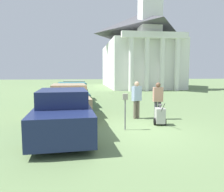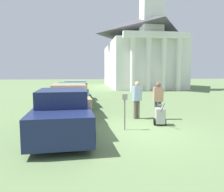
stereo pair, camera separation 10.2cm
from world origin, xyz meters
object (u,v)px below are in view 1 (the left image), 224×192
person_supervisor (158,98)px  parking_meter (125,105)px  parked_car_teal (72,95)px  parked_car_navy (63,113)px  equipment_cart (160,116)px  parked_car_tan (69,100)px  person_worker (137,98)px  church (139,45)px  parked_car_sage (74,91)px

person_supervisor → parking_meter: bearing=42.9°
parking_meter → parked_car_teal: bearing=109.3°
parked_car_navy → equipment_cart: parked_car_navy is taller
parking_meter → person_supervisor: bearing=41.7°
parked_car_navy → person_supervisor: person_supervisor is taller
parked_car_teal → equipment_cart: 6.87m
parked_car_tan → person_worker: 3.43m
parked_car_navy → parked_car_tan: size_ratio=0.95×
parked_car_tan → parking_meter: bearing=-60.0°
person_worker → equipment_cart: person_worker is taller
church → parked_car_tan: bearing=-113.5°
parked_car_sage → church: 17.17m
person_worker → equipment_cart: (0.63, -1.36, -0.58)m
parked_car_tan → church: bearing=63.1°
parked_car_tan → parking_meter: parked_car_tan is taller
parked_car_navy → person_worker: bearing=29.2°
church → person_supervisor: bearing=-102.2°
parked_car_sage → person_worker: person_worker is taller
parked_car_sage → parking_meter: (2.21, -9.62, 0.26)m
parking_meter → person_supervisor: person_supervisor is taller
parked_car_tan → person_supervisor: bearing=-26.8°
parked_car_navy → church: bearing=66.2°
parked_car_teal → parking_meter: bearing=-74.1°
parked_car_tan → equipment_cart: (3.74, -2.79, -0.33)m
person_worker → parked_car_tan: bearing=-47.8°
parked_car_tan → parking_meter: size_ratio=3.96×
parked_car_tan → parked_car_navy: bearing=-93.4°
parked_car_teal → person_supervisor: 6.18m
parked_car_navy → equipment_cart: bearing=6.1°
parked_car_navy → parked_car_tan: parked_car_navy is taller
person_worker → person_supervisor: 0.95m
person_supervisor → church: church is taller
parking_meter → church: bearing=74.5°
parked_car_sage → parking_meter: parked_car_sage is taller
parked_car_navy → parked_car_tan: (-0.00, 3.42, 0.01)m
person_worker → parked_car_sage: bearing=-91.1°
parked_car_tan → person_worker: person_worker is taller
person_supervisor → equipment_cart: person_supervisor is taller
parked_car_navy → parking_meter: parked_car_navy is taller
equipment_cart → church: 24.08m
parked_car_navy → church: size_ratio=0.20×
parked_car_tan → person_supervisor: 4.38m
equipment_cart → parked_car_tan: bearing=151.0°
parking_meter → parked_car_tan: bearing=123.4°
parked_car_tan → parked_car_sage: size_ratio=1.08×
person_worker → parked_car_navy: bearing=9.5°
equipment_cart → church: (4.99, 22.89, 5.59)m
parked_car_navy → parking_meter: (2.21, 0.08, 0.23)m
parked_car_navy → person_supervisor: bearing=19.4°
parked_car_tan → person_supervisor: size_ratio=3.18×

